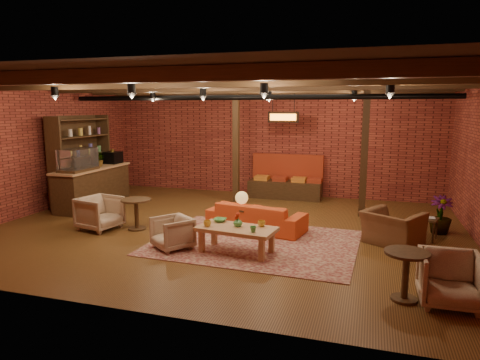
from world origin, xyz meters
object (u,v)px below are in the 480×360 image
(side_table_lamp, at_px, (242,201))
(side_table_book, at_px, (427,220))
(armchair_a, at_px, (100,211))
(round_table_right, at_px, (406,268))
(plant_tall, at_px, (443,177))
(armchair_b, at_px, (172,231))
(sofa, at_px, (256,217))
(armchair_right, at_px, (393,222))
(armchair_far, at_px, (450,277))
(round_table_left, at_px, (136,209))
(coffee_table, at_px, (236,230))

(side_table_lamp, height_order, side_table_book, side_table_lamp)
(armchair_a, xyz_separation_m, round_table_right, (6.07, -1.76, 0.07))
(armchair_a, relative_size, plant_tall, 0.33)
(side_table_lamp, bearing_deg, side_table_book, 7.76)
(armchair_b, relative_size, side_table_book, 1.33)
(side_table_lamp, distance_m, side_table_book, 3.74)
(sofa, relative_size, plant_tall, 0.87)
(side_table_lamp, bearing_deg, plant_tall, 14.64)
(armchair_right, distance_m, side_table_book, 0.84)
(armchair_b, height_order, armchair_right, armchair_right)
(side_table_book, distance_m, armchair_far, 3.02)
(side_table_lamp, relative_size, armchair_a, 1.08)
(plant_tall, bearing_deg, round_table_left, -165.49)
(round_table_right, bearing_deg, sofa, 136.48)
(sofa, xyz_separation_m, armchair_b, (-1.18, -1.63, 0.03))
(armchair_far, bearing_deg, plant_tall, 83.42)
(side_table_lamp, xyz_separation_m, armchair_right, (3.04, -0.01, -0.22))
(sofa, relative_size, side_table_lamp, 2.41)
(coffee_table, height_order, armchair_b, coffee_table)
(round_table_right, xyz_separation_m, plant_tall, (0.92, 3.59, 0.73))
(plant_tall, bearing_deg, round_table_right, -104.32)
(armchair_right, bearing_deg, side_table_lamp, 30.52)
(coffee_table, bearing_deg, sofa, 90.85)
(sofa, distance_m, armchair_right, 2.76)
(armchair_a, bearing_deg, side_table_lamp, -63.10)
(armchair_b, bearing_deg, coffee_table, 43.09)
(side_table_book, height_order, round_table_right, round_table_right)
(sofa, distance_m, armchair_b, 2.02)
(round_table_right, bearing_deg, armchair_right, 91.46)
(side_table_lamp, height_order, round_table_left, side_table_lamp)
(armchair_a, relative_size, armchair_right, 0.79)
(round_table_left, xyz_separation_m, plant_tall, (6.23, 1.61, 0.74))
(side_table_lamp, bearing_deg, coffee_table, -77.22)
(sofa, relative_size, round_table_left, 3.10)
(armchair_a, bearing_deg, coffee_table, -87.96)
(armchair_a, bearing_deg, side_table_book, -66.95)
(side_table_lamp, distance_m, round_table_right, 4.02)
(side_table_lamp, height_order, armchair_b, side_table_lamp)
(armchair_far, bearing_deg, armchair_a, 164.51)
(coffee_table, bearing_deg, side_table_book, 28.88)
(side_table_lamp, relative_size, armchair_far, 1.10)
(side_table_lamp, xyz_separation_m, plant_tall, (4.02, 1.05, 0.54))
(sofa, bearing_deg, coffee_table, 101.43)
(coffee_table, distance_m, side_table_lamp, 1.42)
(coffee_table, xyz_separation_m, armchair_b, (-1.20, -0.14, -0.09))
(side_table_lamp, height_order, armchair_a, side_table_lamp)
(coffee_table, relative_size, armchair_far, 1.88)
(armchair_right, bearing_deg, round_table_right, 122.26)
(armchair_a, height_order, round_table_right, armchair_a)
(side_table_book, bearing_deg, armchair_b, -156.42)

